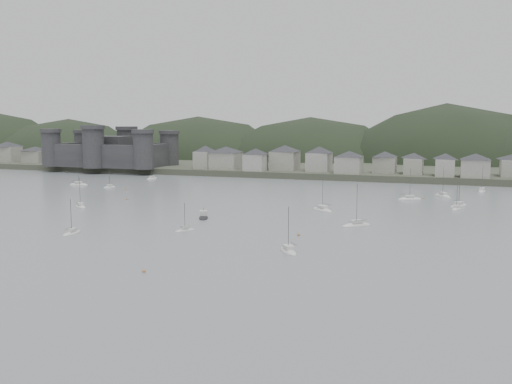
% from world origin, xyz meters
% --- Properties ---
extents(ground, '(900.00, 900.00, 0.00)m').
position_xyz_m(ground, '(0.00, 0.00, 0.00)').
color(ground, slate).
rests_on(ground, ground).
extents(far_shore_land, '(900.00, 250.00, 3.00)m').
position_xyz_m(far_shore_land, '(0.00, 295.00, 1.50)').
color(far_shore_land, '#383D2D').
rests_on(far_shore_land, ground).
extents(forested_ridge, '(851.55, 103.94, 102.57)m').
position_xyz_m(forested_ridge, '(4.83, 269.40, -11.28)').
color(forested_ridge, black).
rests_on(forested_ridge, ground).
extents(castle, '(66.00, 43.00, 20.00)m').
position_xyz_m(castle, '(-120.00, 179.80, 10.96)').
color(castle, '#2F2F31').
rests_on(castle, far_shore_land).
extents(waterfront_town, '(451.48, 28.46, 12.92)m').
position_xyz_m(waterfront_town, '(50.59, 183.34, 8.66)').
color(waterfront_town, gray).
rests_on(waterfront_town, far_shore_land).
extents(sailboat_lead, '(8.39, 7.90, 11.94)m').
position_xyz_m(sailboat_lead, '(32.76, 61.20, 0.17)').
color(sailboat_lead, silver).
rests_on(sailboat_lead, ground).
extents(moored_fleet, '(266.97, 172.02, 13.06)m').
position_xyz_m(moored_fleet, '(-21.32, 79.75, 0.18)').
color(moored_fleet, silver).
rests_on(moored_fleet, ground).
extents(motor_launch_far, '(5.00, 7.56, 3.71)m').
position_xyz_m(motor_launch_far, '(-10.12, 58.88, 0.30)').
color(motor_launch_far, black).
rests_on(motor_launch_far, ground).
extents(mooring_buoys, '(193.09, 120.34, 0.70)m').
position_xyz_m(mooring_buoys, '(-4.58, 65.61, 0.15)').
color(mooring_buoys, '#B76F3D').
rests_on(mooring_buoys, ground).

